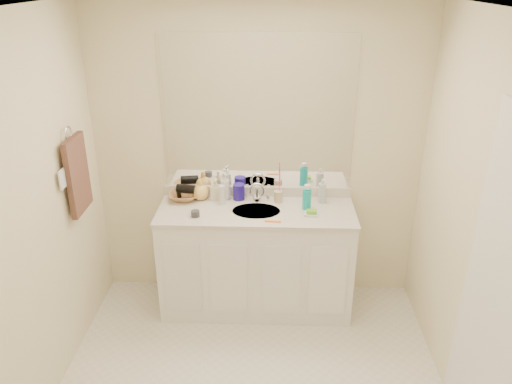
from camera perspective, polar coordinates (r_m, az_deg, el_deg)
name	(u,v)px	position (r m, az deg, el deg)	size (l,w,h in m)	color
ceiling	(248,10)	(2.44, -0.91, 20.09)	(2.60, 2.60, 0.02)	white
wall_back	(258,158)	(3.97, 0.17, 3.89)	(2.60, 0.02, 2.40)	#F4E8BF
wall_left	(20,234)	(3.13, -25.34, -4.40)	(0.02, 2.60, 2.40)	#F4E8BF
wall_right	(486,243)	(3.02, 24.81, -5.30)	(0.02, 2.60, 2.40)	#F4E8BF
vanity_cabinet	(256,260)	(4.06, 0.03, -7.79)	(1.50, 0.55, 0.85)	white
countertop	(256,211)	(3.85, 0.03, -2.21)	(1.52, 0.57, 0.03)	beige
backsplash	(257,191)	(4.06, 0.16, 0.10)	(1.52, 0.03, 0.08)	silver
sink_basin	(256,212)	(3.83, 0.02, -2.30)	(0.37, 0.37, 0.02)	beige
faucet	(257,194)	(3.97, 0.11, -0.28)	(0.02, 0.02, 0.11)	silver
mirror	(258,114)	(3.86, 0.18, 8.88)	(1.48, 0.01, 1.20)	white
blue_mug	(239,192)	(3.99, -1.97, 0.03)	(0.09, 0.09, 0.13)	navy
tan_cup	(278,197)	(3.95, 2.56, -0.52)	(0.07, 0.07, 0.09)	#C9B58E
toothbrush	(280,185)	(3.91, 2.73, 0.86)	(0.01, 0.01, 0.19)	#FC429C
mouthwash_bottle	(307,199)	(3.84, 5.82, -0.84)	(0.07, 0.07, 0.16)	#0EA8AC
clear_pump_bottle	(322,193)	(3.96, 7.56, -0.13)	(0.06, 0.06, 0.16)	silver
soap_dish	(311,214)	(3.78, 6.35, -2.51)	(0.11, 0.09, 0.01)	silver
green_soap	(311,212)	(3.78, 6.36, -2.26)	(0.08, 0.05, 0.03)	#71C02E
orange_comb	(273,222)	(3.66, 1.97, -3.39)	(0.12, 0.03, 0.01)	orange
dark_jar	(195,214)	(3.76, -6.95, -2.46)	(0.06, 0.06, 0.05)	#34333A
extra_white_bottle	(222,195)	(3.91, -3.91, -0.33)	(0.05, 0.05, 0.16)	silver
soap_bottle_white	(225,186)	(3.99, -3.57, 0.70)	(0.09, 0.09, 0.22)	silver
soap_bottle_cream	(216,189)	(3.99, -4.60, 0.31)	(0.08, 0.08, 0.17)	beige
soap_bottle_yellow	(200,189)	(4.01, -6.37, 0.30)	(0.13, 0.13, 0.17)	#FBC961
wicker_basket	(184,196)	(4.05, -8.25, -0.44)	(0.24, 0.24, 0.06)	#A77143
hair_dryer	(186,189)	(4.02, -8.02, 0.35)	(0.07, 0.07, 0.15)	black
towel_ring	(68,134)	(3.64, -20.67, 6.23)	(0.11, 0.11, 0.01)	silver
hand_towel	(78,175)	(3.73, -19.72, 1.85)	(0.04, 0.32, 0.55)	#3B261F
switch_plate	(62,179)	(3.55, -21.27, 1.37)	(0.01, 0.09, 0.13)	white
door	(499,306)	(2.89, 26.02, -11.67)	(0.02, 0.82, 2.00)	white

